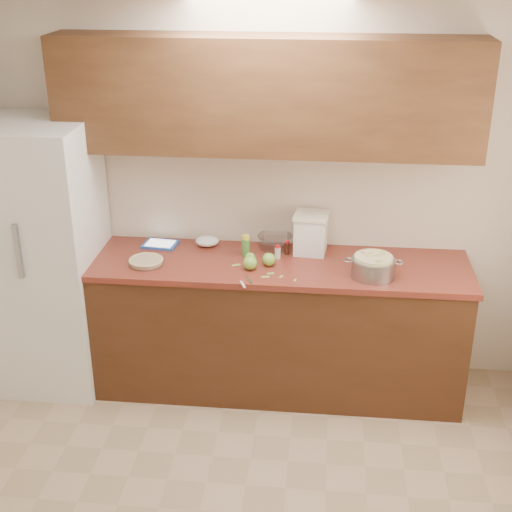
# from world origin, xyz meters

# --- Properties ---
(room_shell) EXTENTS (3.60, 3.60, 3.60)m
(room_shell) POSITION_xyz_m (0.00, 0.00, 1.30)
(room_shell) COLOR tan
(room_shell) RESTS_ON ground
(counter_run) EXTENTS (2.64, 0.68, 0.92)m
(counter_run) POSITION_xyz_m (0.00, 1.48, 0.46)
(counter_run) COLOR #462413
(counter_run) RESTS_ON ground
(upper_cabinets) EXTENTS (2.60, 0.34, 0.70)m
(upper_cabinets) POSITION_xyz_m (0.00, 1.63, 1.95)
(upper_cabinets) COLOR brown
(upper_cabinets) RESTS_ON room_shell
(fridge) EXTENTS (0.70, 0.70, 1.80)m
(fridge) POSITION_xyz_m (-1.44, 1.44, 0.90)
(fridge) COLOR silver
(fridge) RESTS_ON ground
(pie) EXTENTS (0.23, 0.23, 0.04)m
(pie) POSITION_xyz_m (-0.74, 1.36, 0.94)
(pie) COLOR silver
(pie) RESTS_ON counter_run
(colander) EXTENTS (0.36, 0.27, 0.13)m
(colander) POSITION_xyz_m (0.69, 1.33, 0.98)
(colander) COLOR gray
(colander) RESTS_ON counter_run
(flour_canister) EXTENTS (0.24, 0.24, 0.27)m
(flour_canister) POSITION_xyz_m (0.29, 1.66, 1.06)
(flour_canister) COLOR white
(flour_canister) RESTS_ON counter_run
(tablet) EXTENTS (0.24, 0.19, 0.02)m
(tablet) POSITION_xyz_m (-0.72, 1.67, 0.93)
(tablet) COLOR #2552B2
(tablet) RESTS_ON counter_run
(paring_knife) EXTENTS (0.08, 0.15, 0.02)m
(paring_knife) POSITION_xyz_m (-0.08, 1.13, 0.93)
(paring_knife) COLOR gray
(paring_knife) RESTS_ON counter_run
(lemon_bottle) EXTENTS (0.05, 0.05, 0.14)m
(lemon_bottle) POSITION_xyz_m (-0.12, 1.55, 0.99)
(lemon_bottle) COLOR #4C8C38
(lemon_bottle) RESTS_ON counter_run
(cinnamon_shaker) EXTENTS (0.04, 0.04, 0.09)m
(cinnamon_shaker) POSITION_xyz_m (0.09, 1.54, 0.96)
(cinnamon_shaker) COLOR beige
(cinnamon_shaker) RESTS_ON counter_run
(vanilla_bottle) EXTENTS (0.03, 0.03, 0.09)m
(vanilla_bottle) POSITION_xyz_m (0.14, 1.61, 0.97)
(vanilla_bottle) COLOR black
(vanilla_bottle) RESTS_ON counter_run
(mixing_bowl) EXTENTS (0.23, 0.23, 0.09)m
(mixing_bowl) POSITION_xyz_m (0.05, 1.72, 0.97)
(mixing_bowl) COLOR silver
(mixing_bowl) RESTS_ON counter_run
(paper_towel) EXTENTS (0.20, 0.18, 0.07)m
(paper_towel) POSITION_xyz_m (-0.40, 1.70, 0.95)
(paper_towel) COLOR white
(paper_towel) RESTS_ON counter_run
(apple_left) EXTENTS (0.07, 0.07, 0.08)m
(apple_left) POSITION_xyz_m (-0.08, 1.45, 0.95)
(apple_left) COLOR #78AE38
(apple_left) RESTS_ON counter_run
(apple_center) EXTENTS (0.09, 0.09, 0.10)m
(apple_center) POSITION_xyz_m (0.04, 1.42, 0.96)
(apple_center) COLOR #78AE38
(apple_center) RESTS_ON counter_run
(apple_front) EXTENTS (0.09, 0.09, 0.10)m
(apple_front) POSITION_xyz_m (-0.07, 1.35, 0.96)
(apple_front) COLOR #78AE38
(apple_front) RESTS_ON counter_run
(peel_a) EXTENTS (0.06, 0.04, 0.00)m
(peel_a) POSITION_xyz_m (-0.17, 1.40, 0.92)
(peel_a) COLOR #94C25E
(peel_a) RESTS_ON counter_run
(peel_b) EXTENTS (0.02, 0.03, 0.00)m
(peel_b) POSITION_xyz_m (0.22, 1.22, 0.92)
(peel_b) COLOR #94C25E
(peel_b) RESTS_ON counter_run
(peel_c) EXTENTS (0.05, 0.03, 0.00)m
(peel_c) POSITION_xyz_m (0.03, 1.25, 0.92)
(peel_c) COLOR #94C25E
(peel_c) RESTS_ON counter_run
(peel_d) EXTENTS (0.05, 0.03, 0.00)m
(peel_d) POSITION_xyz_m (0.06, 1.30, 0.92)
(peel_d) COLOR #94C25E
(peel_d) RESTS_ON counter_run
(peel_e) EXTENTS (0.03, 0.04, 0.00)m
(peel_e) POSITION_xyz_m (0.13, 1.26, 0.92)
(peel_e) COLOR #94C25E
(peel_e) RESTS_ON counter_run
(peel_f) EXTENTS (0.05, 0.03, 0.00)m
(peel_f) POSITION_xyz_m (-0.07, 1.41, 0.92)
(peel_f) COLOR #94C25E
(peel_f) RESTS_ON counter_run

